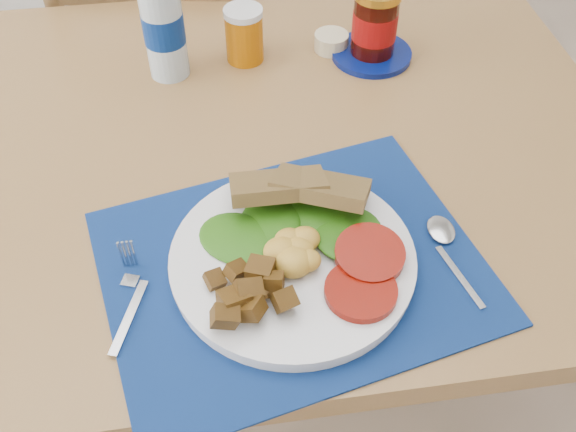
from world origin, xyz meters
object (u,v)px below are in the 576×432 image
object	(u,v)px
breakfast_plate	(288,258)
chair_far	(167,29)
juice_glass	(244,36)
jam_on_saucer	(374,28)
water_bottle	(162,19)

from	to	relation	value
breakfast_plate	chair_far	bearing A→B (deg)	109.68
juice_glass	jam_on_saucer	bearing A→B (deg)	-6.54
chair_far	jam_on_saucer	size ratio (longest dim) A/B	8.48
chair_far	jam_on_saucer	world-z (taller)	chair_far
breakfast_plate	jam_on_saucer	size ratio (longest dim) A/B	2.15
juice_glass	water_bottle	bearing A→B (deg)	-169.73
chair_far	breakfast_plate	xyz separation A→B (m)	(0.16, -0.85, 0.17)
chair_far	breakfast_plate	world-z (taller)	chair_far
chair_far	breakfast_plate	bearing A→B (deg)	110.39
chair_far	water_bottle	size ratio (longest dim) A/B	5.15
breakfast_plate	water_bottle	xyz separation A→B (m)	(-0.14, 0.46, 0.08)
chair_far	juice_glass	size ratio (longest dim) A/B	13.28
chair_far	jam_on_saucer	xyz separation A→B (m)	(0.38, -0.39, 0.20)
breakfast_plate	water_bottle	distance (m)	0.49
chair_far	juice_glass	world-z (taller)	chair_far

